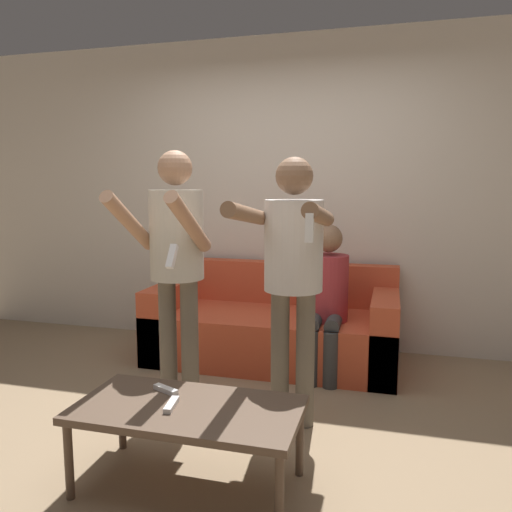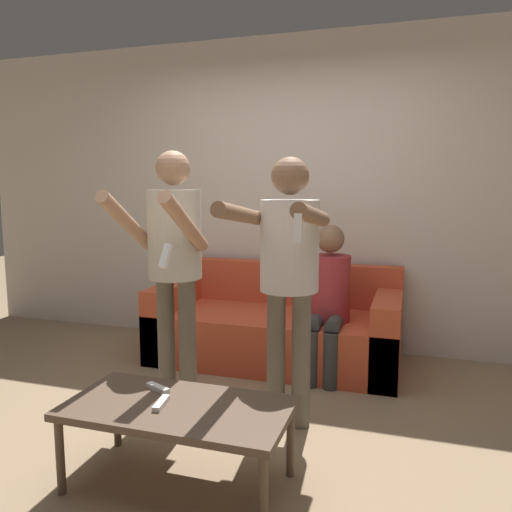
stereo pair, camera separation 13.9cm
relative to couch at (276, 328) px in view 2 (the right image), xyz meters
The scene contains 9 objects.
ground_plane 1.35m from the couch, 89.30° to the right, with size 14.00×14.00×0.00m, color #937A5B.
wall_back 1.19m from the couch, 88.06° to the left, with size 6.40×0.06×2.70m.
couch is the anchor object (origin of this frame).
person_standing_left 1.37m from the couch, 108.50° to the right, with size 0.45×0.68×1.63m.
person_standing_right 1.37m from the couch, 71.60° to the right, with size 0.46×0.81×1.58m.
person_seated 0.61m from the couch, 24.50° to the right, with size 0.31×0.53×1.14m.
coffee_table 1.83m from the couch, 89.46° to the right, with size 1.06×0.54×0.40m.
remote_near 1.87m from the couch, 91.59° to the right, with size 0.06×0.15×0.02m.
remote_far 1.72m from the couch, 95.14° to the right, with size 0.15×0.09×0.02m.
Camera 2 is at (1.02, -2.51, 1.42)m, focal length 35.00 mm.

